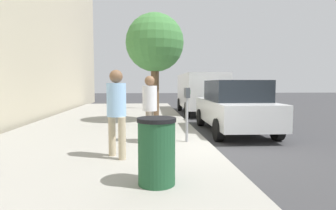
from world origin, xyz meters
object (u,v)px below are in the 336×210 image
(parking_meter, at_px, (187,103))
(street_tree, at_px, (155,44))
(pedestrian_bystander, at_px, (116,106))
(parked_van_far, at_px, (200,91))
(trash_bin, at_px, (157,151))
(parked_sedan_near, at_px, (234,106))
(traffic_signal, at_px, (158,68))
(pedestrian_at_meter, at_px, (150,104))

(parking_meter, height_order, street_tree, street_tree)
(pedestrian_bystander, distance_m, parked_van_far, 9.92)
(trash_bin, bearing_deg, parked_van_far, -14.66)
(parked_sedan_near, xyz_separation_m, street_tree, (1.88, 2.62, 2.34))
(traffic_signal, bearing_deg, street_tree, 175.98)
(pedestrian_at_meter, relative_size, street_tree, 0.40)
(parking_meter, bearing_deg, trash_bin, 162.98)
(pedestrian_at_meter, bearing_deg, trash_bin, -79.23)
(trash_bin, bearing_deg, pedestrian_bystander, 26.06)
(pedestrian_at_meter, height_order, traffic_signal, traffic_signal)
(pedestrian_bystander, distance_m, traffic_signal, 10.85)
(pedestrian_at_meter, bearing_deg, street_tree, 95.73)
(pedestrian_bystander, distance_m, trash_bin, 1.80)
(pedestrian_bystander, relative_size, trash_bin, 1.78)
(pedestrian_bystander, height_order, parked_sedan_near, pedestrian_bystander)
(parked_van_far, distance_m, traffic_signal, 2.97)
(parking_meter, distance_m, pedestrian_at_meter, 0.96)
(pedestrian_at_meter, bearing_deg, parking_meter, 7.33)
(street_tree, bearing_deg, pedestrian_bystander, 169.81)
(parked_sedan_near, xyz_separation_m, traffic_signal, (7.26, 2.25, 1.68))
(parked_van_far, distance_m, trash_bin, 11.17)
(pedestrian_bystander, height_order, street_tree, street_tree)
(parked_sedan_near, height_order, traffic_signal, traffic_signal)
(parked_van_far, height_order, street_tree, street_tree)
(pedestrian_at_meter, xyz_separation_m, traffic_signal, (9.25, -0.64, 1.42))
(parking_meter, height_order, parked_van_far, parked_van_far)
(pedestrian_bystander, distance_m, street_tree, 5.75)
(parked_sedan_near, distance_m, street_tree, 3.98)
(parked_van_far, relative_size, street_tree, 1.23)
(parked_van_far, xyz_separation_m, traffic_signal, (1.43, 2.25, 1.32))
(parked_sedan_near, bearing_deg, pedestrian_at_meter, 124.64)
(parked_sedan_near, distance_m, parked_van_far, 5.84)
(traffic_signal, relative_size, trash_bin, 3.56)
(street_tree, height_order, traffic_signal, street_tree)
(parking_meter, xyz_separation_m, trash_bin, (-2.93, 0.90, -0.51))
(parking_meter, height_order, trash_bin, parking_meter)
(pedestrian_at_meter, bearing_deg, pedestrian_bystander, -106.26)
(parking_meter, xyz_separation_m, parked_van_far, (7.86, -1.93, 0.09))
(pedestrian_bystander, relative_size, street_tree, 0.42)
(street_tree, bearing_deg, parking_meter, -169.83)
(traffic_signal, xyz_separation_m, trash_bin, (-12.22, 0.58, -1.92))
(parked_sedan_near, bearing_deg, pedestrian_bystander, 133.74)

